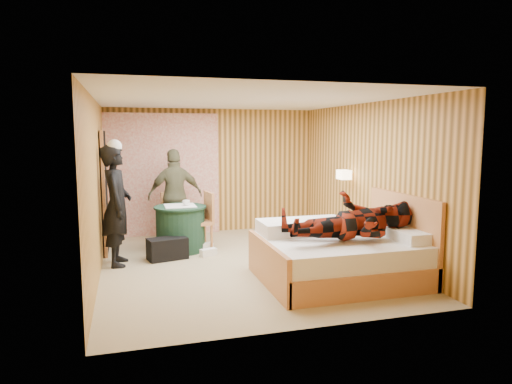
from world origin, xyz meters
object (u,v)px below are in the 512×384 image
object	(u,v)px
woman_standing	(117,206)
wall_lamp	(344,175)
nightstand	(348,236)
man_on_bed	(352,210)
bed	(341,255)
round_table	(181,228)
chair_far	(174,213)
chair_near	(203,217)
duffel_bag	(167,249)
man_at_table	(175,195)

from	to	relation	value
woman_standing	wall_lamp	bearing A→B (deg)	-87.17
nightstand	man_on_bed	world-z (taller)	man_on_bed
wall_lamp	bed	distance (m)	2.00
round_table	man_on_bed	distance (m)	3.17
man_on_bed	chair_far	bearing A→B (deg)	123.00
chair_far	chair_near	distance (m)	0.83
round_table	chair_far	bearing A→B (deg)	92.57
nightstand	chair_near	size ratio (longest dim) A/B	0.56
wall_lamp	bed	bearing A→B (deg)	-117.33
man_on_bed	duffel_bag	bearing A→B (deg)	139.68
chair_far	chair_near	world-z (taller)	chair_near
woman_standing	man_at_table	xyz separation A→B (m)	(1.02, 1.34, -0.06)
duffel_bag	woman_standing	distance (m)	1.06
man_at_table	round_table	bearing A→B (deg)	84.05
round_table	man_at_table	size ratio (longest dim) A/B	0.51
chair_near	duffel_bag	distance (m)	0.90
wall_lamp	woman_standing	xyz separation A→B (m)	(-3.77, 0.02, -0.38)
duffel_bag	man_on_bed	world-z (taller)	man_on_bed
wall_lamp	round_table	distance (m)	2.96
round_table	man_on_bed	world-z (taller)	man_on_bed
bed	chair_far	world-z (taller)	bed
duffel_bag	man_on_bed	distance (m)	3.07
woman_standing	bed	bearing A→B (deg)	-114.82
chair_far	man_at_table	bearing A→B (deg)	34.64
nightstand	woman_standing	world-z (taller)	woman_standing
wall_lamp	chair_near	size ratio (longest dim) A/B	0.26
round_table	chair_far	xyz separation A→B (m)	(-0.03, 0.70, 0.14)
wall_lamp	chair_far	size ratio (longest dim) A/B	0.28
chair_far	man_on_bed	size ratio (longest dim) A/B	0.53
bed	duffel_bag	bearing A→B (deg)	142.89
chair_far	woman_standing	size ratio (longest dim) A/B	0.51
man_at_table	man_on_bed	distance (m)	3.72
duffel_bag	round_table	bearing A→B (deg)	47.95
nightstand	woman_standing	size ratio (longest dim) A/B	0.31
nightstand	chair_near	world-z (taller)	chair_near
wall_lamp	nightstand	size ratio (longest dim) A/B	0.46
duffel_bag	chair_far	bearing A→B (deg)	65.27
man_at_table	man_on_bed	world-z (taller)	man_on_bed
bed	woman_standing	world-z (taller)	woman_standing
woman_standing	man_at_table	world-z (taller)	woman_standing
chair_far	woman_standing	world-z (taller)	woman_standing
chair_near	woman_standing	size ratio (longest dim) A/B	0.54
wall_lamp	round_table	size ratio (longest dim) A/B	0.29
wall_lamp	round_table	xyz separation A→B (m)	(-2.75, 0.62, -0.90)
nightstand	round_table	world-z (taller)	round_table
wall_lamp	duffel_bag	bearing A→B (deg)	177.64
chair_near	man_on_bed	size ratio (longest dim) A/B	0.57
bed	man_at_table	distance (m)	3.55
chair_far	man_at_table	size ratio (longest dim) A/B	0.54
woman_standing	round_table	bearing A→B (deg)	-56.51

